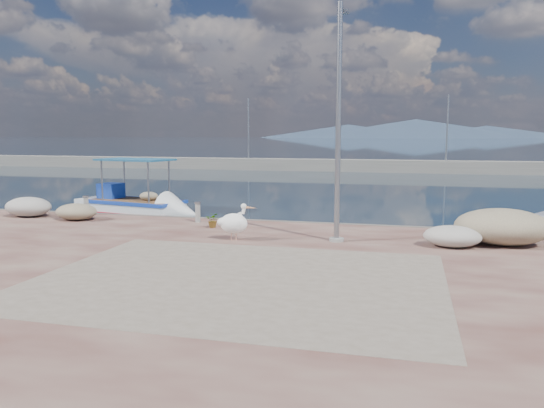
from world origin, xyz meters
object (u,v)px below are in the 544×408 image
Objects in this scene: pelican at (234,223)px; lamp_post at (338,132)px; boat_left at (136,208)px; bollard_near at (198,211)px.

lamp_post is (3.05, 0.65, 2.76)m from pelican.
boat_left is 5.45× the size of pelican.
boat_left is 10.71m from pelican.
boat_left is at bearing 137.63° from bollard_near.
pelican is at bearing -50.04° from bollard_near.
lamp_post is at bearing -21.95° from bollard_near.
lamp_post reaches higher than pelican.
pelican is (7.55, -7.56, 0.80)m from boat_left.
boat_left is at bearing 124.32° from pelican.
boat_left is 13.15m from lamp_post.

